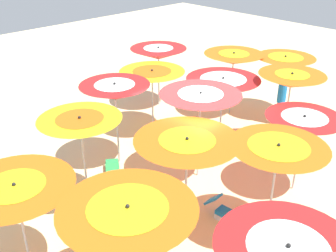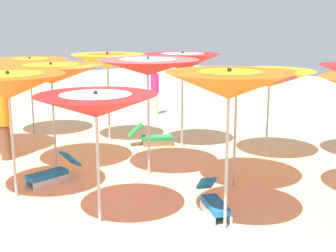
{
  "view_description": "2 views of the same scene",
  "coord_description": "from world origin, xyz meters",
  "px_view_note": "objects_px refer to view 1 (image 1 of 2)",
  "views": [
    {
      "loc": [
        -7.14,
        -6.24,
        6.33
      ],
      "look_at": [
        0.03,
        1.21,
        1.08
      ],
      "focal_mm": 42.87,
      "sensor_mm": 36.0,
      "label": 1
    },
    {
      "loc": [
        7.26,
        -6.14,
        3.19
      ],
      "look_at": [
        0.96,
        -0.35,
        1.26
      ],
      "focal_mm": 49.15,
      "sensor_mm": 36.0,
      "label": 2
    }
  ],
  "objects_px": {
    "beach_umbrella_3": "(291,81)",
    "beach_umbrella_5": "(128,216)",
    "beach_umbrella_12": "(115,92)",
    "lounger_0": "(113,169)",
    "beach_umbrella_8": "(223,84)",
    "beach_umbrella_7": "(200,99)",
    "beach_umbrella_6": "(187,148)",
    "lounger_2": "(264,147)",
    "lounger_3": "(229,214)",
    "beach_umbrella_14": "(158,53)",
    "beach_umbrella_10": "(16,195)",
    "beachgoer_0": "(281,99)",
    "beach_umbrella_11": "(80,126)",
    "beach_umbrella_9": "(234,59)",
    "beach_umbrella_4": "(285,62)",
    "beachgoer_1": "(161,234)",
    "beach_umbrella_13": "(152,77)",
    "beach_umbrella_2": "(304,123)",
    "beach_umbrella_1": "(277,155)"
  },
  "relations": [
    {
      "from": "beach_umbrella_3",
      "to": "beach_umbrella_5",
      "type": "distance_m",
      "value": 7.08
    },
    {
      "from": "beach_umbrella_7",
      "to": "beach_umbrella_14",
      "type": "xyz_separation_m",
      "value": [
        2.56,
        4.35,
        -0.26
      ]
    },
    {
      "from": "beach_umbrella_3",
      "to": "lounger_2",
      "type": "bearing_deg",
      "value": 148.79
    },
    {
      "from": "beach_umbrella_8",
      "to": "beach_umbrella_11",
      "type": "distance_m",
      "value": 4.71
    },
    {
      "from": "beach_umbrella_13",
      "to": "beachgoer_0",
      "type": "bearing_deg",
      "value": -38.28
    },
    {
      "from": "beach_umbrella_2",
      "to": "beachgoer_0",
      "type": "distance_m",
      "value": 4.01
    },
    {
      "from": "beach_umbrella_4",
      "to": "beach_umbrella_8",
      "type": "distance_m",
      "value": 3.36
    },
    {
      "from": "beach_umbrella_7",
      "to": "beach_umbrella_6",
      "type": "bearing_deg",
      "value": -145.27
    },
    {
      "from": "lounger_0",
      "to": "beach_umbrella_9",
      "type": "bearing_deg",
      "value": -51.65
    },
    {
      "from": "beach_umbrella_2",
      "to": "beach_umbrella_4",
      "type": "bearing_deg",
      "value": 36.93
    },
    {
      "from": "beach_umbrella_10",
      "to": "lounger_3",
      "type": "distance_m",
      "value": 4.82
    },
    {
      "from": "beach_umbrella_10",
      "to": "lounger_2",
      "type": "height_order",
      "value": "beach_umbrella_10"
    },
    {
      "from": "beach_umbrella_6",
      "to": "beach_umbrella_12",
      "type": "relative_size",
      "value": 0.95
    },
    {
      "from": "beach_umbrella_14",
      "to": "beachgoer_0",
      "type": "relative_size",
      "value": 1.27
    },
    {
      "from": "beach_umbrella_8",
      "to": "beach_umbrella_3",
      "type": "bearing_deg",
      "value": -54.48
    },
    {
      "from": "beach_umbrella_14",
      "to": "beachgoer_0",
      "type": "distance_m",
      "value": 4.69
    },
    {
      "from": "beach_umbrella_5",
      "to": "beach_umbrella_2",
      "type": "bearing_deg",
      "value": -1.03
    },
    {
      "from": "lounger_2",
      "to": "beach_umbrella_7",
      "type": "bearing_deg",
      "value": -162.77
    },
    {
      "from": "beach_umbrella_3",
      "to": "beach_umbrella_5",
      "type": "xyz_separation_m",
      "value": [
        -6.97,
        -1.22,
        -0.17
      ]
    },
    {
      "from": "beach_umbrella_5",
      "to": "beach_umbrella_13",
      "type": "height_order",
      "value": "beach_umbrella_5"
    },
    {
      "from": "beach_umbrella_14",
      "to": "lounger_0",
      "type": "xyz_separation_m",
      "value": [
        -4.3,
        -2.74,
        -1.83
      ]
    },
    {
      "from": "beach_umbrella_10",
      "to": "beachgoer_1",
      "type": "relative_size",
      "value": 1.25
    },
    {
      "from": "beach_umbrella_14",
      "to": "beach_umbrella_6",
      "type": "bearing_deg",
      "value": -127.83
    },
    {
      "from": "beach_umbrella_5",
      "to": "beach_umbrella_9",
      "type": "bearing_deg",
      "value": 26.97
    },
    {
      "from": "beach_umbrella_12",
      "to": "lounger_0",
      "type": "height_order",
      "value": "beach_umbrella_12"
    },
    {
      "from": "beach_umbrella_12",
      "to": "lounger_2",
      "type": "bearing_deg",
      "value": -37.21
    },
    {
      "from": "beach_umbrella_11",
      "to": "lounger_2",
      "type": "relative_size",
      "value": 2.15
    },
    {
      "from": "beach_umbrella_4",
      "to": "beach_umbrella_7",
      "type": "xyz_separation_m",
      "value": [
        -5.14,
        -0.65,
        0.32
      ]
    },
    {
      "from": "beach_umbrella_8",
      "to": "lounger_2",
      "type": "bearing_deg",
      "value": -64.27
    },
    {
      "from": "beach_umbrella_8",
      "to": "lounger_2",
      "type": "relative_size",
      "value": 2.02
    },
    {
      "from": "beach_umbrella_12",
      "to": "lounger_3",
      "type": "relative_size",
      "value": 2.09
    },
    {
      "from": "beach_umbrella_6",
      "to": "beach_umbrella_10",
      "type": "height_order",
      "value": "beach_umbrella_6"
    },
    {
      "from": "beach_umbrella_10",
      "to": "beach_umbrella_11",
      "type": "xyz_separation_m",
      "value": [
        2.13,
        1.18,
        0.2
      ]
    },
    {
      "from": "beach_umbrella_8",
      "to": "beach_umbrella_11",
      "type": "relative_size",
      "value": 0.94
    },
    {
      "from": "beach_umbrella_13",
      "to": "beach_umbrella_9",
      "type": "bearing_deg",
      "value": -17.72
    },
    {
      "from": "beach_umbrella_11",
      "to": "beach_umbrella_12",
      "type": "distance_m",
      "value": 2.08
    },
    {
      "from": "lounger_2",
      "to": "beach_umbrella_6",
      "type": "bearing_deg",
      "value": -140.2
    },
    {
      "from": "beach_umbrella_8",
      "to": "beach_umbrella_11",
      "type": "xyz_separation_m",
      "value": [
        -4.7,
        0.36,
        0.12
      ]
    },
    {
      "from": "beach_umbrella_6",
      "to": "beach_umbrella_11",
      "type": "xyz_separation_m",
      "value": [
        -1.13,
        2.29,
        0.08
      ]
    },
    {
      "from": "lounger_0",
      "to": "beach_umbrella_5",
      "type": "bearing_deg",
      "value": -177.33
    },
    {
      "from": "beach_umbrella_1",
      "to": "beach_umbrella_8",
      "type": "xyz_separation_m",
      "value": [
        2.43,
        3.4,
        -0.03
      ]
    },
    {
      "from": "lounger_3",
      "to": "beachgoer_0",
      "type": "distance_m",
      "value": 5.75
    },
    {
      "from": "beach_umbrella_6",
      "to": "beach_umbrella_7",
      "type": "xyz_separation_m",
      "value": [
        1.79,
        1.24,
        0.2
      ]
    },
    {
      "from": "lounger_0",
      "to": "beachgoer_0",
      "type": "bearing_deg",
      "value": -68.26
    },
    {
      "from": "beach_umbrella_9",
      "to": "beach_umbrella_11",
      "type": "distance_m",
      "value": 6.92
    },
    {
      "from": "beach_umbrella_10",
      "to": "beachgoer_0",
      "type": "xyz_separation_m",
      "value": [
        9.47,
        0.33,
        -1.02
      ]
    },
    {
      "from": "beach_umbrella_3",
      "to": "beach_umbrella_5",
      "type": "bearing_deg",
      "value": -170.09
    },
    {
      "from": "beach_umbrella_2",
      "to": "beach_umbrella_7",
      "type": "distance_m",
      "value": 2.61
    },
    {
      "from": "beach_umbrella_2",
      "to": "beach_umbrella_6",
      "type": "xyz_separation_m",
      "value": [
        -3.14,
        0.96,
        0.17
      ]
    },
    {
      "from": "beach_umbrella_7",
      "to": "beach_umbrella_12",
      "type": "bearing_deg",
      "value": 118.34
    }
  ]
}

